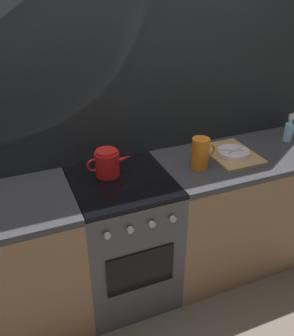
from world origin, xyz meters
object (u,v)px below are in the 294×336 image
at_px(stove_unit, 124,239).
at_px(spray_bottle, 289,130).
at_px(kettle, 107,163).
at_px(dish_pile, 232,154).
at_px(pitcher, 200,153).

bearing_deg(stove_unit, spray_bottle, 3.47).
bearing_deg(kettle, spray_bottle, -0.89).
bearing_deg(stove_unit, dish_pile, 1.43).
distance_m(stove_unit, pitcher, 0.75).
relative_size(kettle, spray_bottle, 1.40).
xyz_separation_m(kettle, spray_bottle, (1.36, -0.02, -0.00)).
height_order(stove_unit, pitcher, pitcher).
distance_m(kettle, dish_pile, 0.85).
bearing_deg(spray_bottle, dish_pile, -173.44).
relative_size(pitcher, dish_pile, 0.50).
relative_size(stove_unit, spray_bottle, 4.43).
height_order(dish_pile, spray_bottle, spray_bottle).
distance_m(pitcher, dish_pile, 0.30).
bearing_deg(spray_bottle, stove_unit, -176.53).
bearing_deg(kettle, dish_pile, -5.47).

